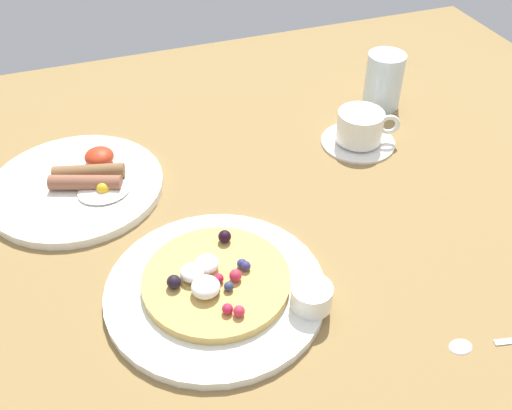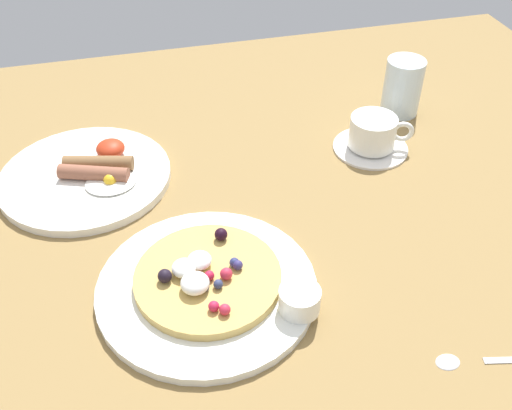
{
  "view_description": "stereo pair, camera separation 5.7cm",
  "coord_description": "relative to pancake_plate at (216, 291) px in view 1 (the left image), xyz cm",
  "views": [
    {
      "loc": [
        -18.32,
        -56.57,
        56.5
      ],
      "look_at": [
        2.63,
        1.81,
        4.0
      ],
      "focal_mm": 41.41,
      "sensor_mm": 36.0,
      "label": 1
    },
    {
      "loc": [
        -12.86,
        -58.25,
        56.5
      ],
      "look_at": [
        2.63,
        1.81,
        4.0
      ],
      "focal_mm": 41.41,
      "sensor_mm": 36.0,
      "label": 2
    }
  ],
  "objects": [
    {
      "name": "coffee_cup",
      "position": [
        32.48,
        24.03,
        2.84
      ],
      "size": [
        10.24,
        7.64,
        5.12
      ],
      "color": "white",
      "rests_on": "coffee_saucer"
    },
    {
      "name": "pancake_plate",
      "position": [
        0.0,
        0.0,
        0.0
      ],
      "size": [
        27.68,
        27.68,
        1.26
      ],
      "primitive_type": "cylinder",
      "color": "white",
      "rests_on": "ground_plane"
    },
    {
      "name": "coffee_saucer",
      "position": [
        32.33,
        24.08,
        -0.22
      ],
      "size": [
        12.42,
        12.42,
        0.82
      ],
      "primitive_type": "cylinder",
      "color": "white",
      "rests_on": "ground_plane"
    },
    {
      "name": "pancake_with_berries",
      "position": [
        0.09,
        0.35,
        1.53
      ],
      "size": [
        18.53,
        18.53,
        3.4
      ],
      "color": "tan",
      "rests_on": "pancake_plate"
    },
    {
      "name": "teaspoon",
      "position": [
        27.02,
        -17.88,
        -0.38
      ],
      "size": [
        13.5,
        4.15,
        0.6
      ],
      "color": "silver",
      "rests_on": "ground_plane"
    },
    {
      "name": "breakfast_plate",
      "position": [
        -13.98,
        27.13,
        0.04
      ],
      "size": [
        26.34,
        26.34,
        1.34
      ],
      "primitive_type": "cylinder",
      "color": "white",
      "rests_on": "ground_plane"
    },
    {
      "name": "syrup_ramekin",
      "position": [
        10.02,
        -6.63,
        2.22
      ],
      "size": [
        5.02,
        5.02,
        3.09
      ],
      "color": "white",
      "rests_on": "pancake_plate"
    },
    {
      "name": "ground_plane",
      "position": [
        6.39,
        8.35,
        -2.13
      ],
      "size": [
        151.54,
        122.99,
        3.0
      ],
      "primitive_type": "cube",
      "color": "olive"
    },
    {
      "name": "fried_breakfast",
      "position": [
        -11.1,
        27.1,
        1.74
      ],
      "size": [
        11.69,
        13.18,
        2.69
      ],
      "color": "brown",
      "rests_on": "breakfast_plate"
    },
    {
      "name": "water_glass",
      "position": [
        41.94,
        33.83,
        4.43
      ],
      "size": [
        6.73,
        6.73,
        10.13
      ],
      "primitive_type": "cylinder",
      "color": "silver",
      "rests_on": "ground_plane"
    }
  ]
}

